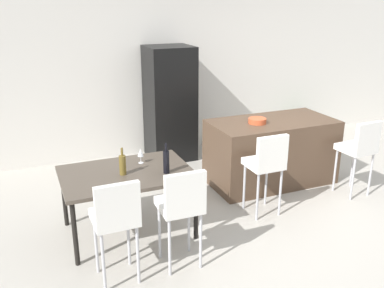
{
  "coord_description": "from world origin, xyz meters",
  "views": [
    {
      "loc": [
        -3.02,
        -4.17,
        2.55
      ],
      "look_at": [
        -1.13,
        0.38,
        0.85
      ],
      "focal_mm": 39.8,
      "sensor_mm": 36.0,
      "label": 1
    }
  ],
  "objects_px": {
    "dining_chair_far": "(182,203)",
    "wine_glass_left": "(141,153)",
    "dining_chair_near": "(116,216)",
    "potted_plant": "(305,122)",
    "bar_chair_left": "(267,162)",
    "bar_chair_middle": "(360,146)",
    "wine_bottle_right": "(123,164)",
    "dining_table": "(127,177)",
    "fruit_bowl": "(257,121)",
    "wine_bottle_corner": "(166,161)",
    "kitchen_island": "(271,152)",
    "refrigerator": "(170,104)"
  },
  "relations": [
    {
      "from": "dining_chair_far",
      "to": "wine_glass_left",
      "type": "xyz_separation_m",
      "value": [
        -0.09,
        1.05,
        0.17
      ]
    },
    {
      "from": "dining_chair_near",
      "to": "potted_plant",
      "type": "bearing_deg",
      "value": 34.35
    },
    {
      "from": "bar_chair_left",
      "to": "wine_glass_left",
      "type": "distance_m",
      "value": 1.5
    },
    {
      "from": "bar_chair_middle",
      "to": "wine_bottle_right",
      "type": "relative_size",
      "value": 3.47
    },
    {
      "from": "dining_table",
      "to": "fruit_bowl",
      "type": "xyz_separation_m",
      "value": [
        1.99,
        0.58,
        0.28
      ]
    },
    {
      "from": "bar_chair_middle",
      "to": "dining_chair_near",
      "type": "relative_size",
      "value": 1.0
    },
    {
      "from": "wine_bottle_right",
      "to": "fruit_bowl",
      "type": "relative_size",
      "value": 1.23
    },
    {
      "from": "wine_bottle_corner",
      "to": "fruit_bowl",
      "type": "distance_m",
      "value": 1.77
    },
    {
      "from": "dining_table",
      "to": "wine_bottle_corner",
      "type": "relative_size",
      "value": 4.12
    },
    {
      "from": "kitchen_island",
      "to": "fruit_bowl",
      "type": "distance_m",
      "value": 0.56
    },
    {
      "from": "dining_chair_near",
      "to": "fruit_bowl",
      "type": "relative_size",
      "value": 4.26
    },
    {
      "from": "dining_chair_near",
      "to": "wine_bottle_right",
      "type": "distance_m",
      "value": 0.86
    },
    {
      "from": "dining_chair_far",
      "to": "wine_glass_left",
      "type": "distance_m",
      "value": 1.07
    },
    {
      "from": "wine_bottle_right",
      "to": "wine_glass_left",
      "type": "xyz_separation_m",
      "value": [
        0.27,
        0.25,
        0.01
      ]
    },
    {
      "from": "fruit_bowl",
      "to": "refrigerator",
      "type": "bearing_deg",
      "value": 115.32
    },
    {
      "from": "bar_chair_left",
      "to": "bar_chair_middle",
      "type": "height_order",
      "value": "same"
    },
    {
      "from": "kitchen_island",
      "to": "refrigerator",
      "type": "distance_m",
      "value": 1.86
    },
    {
      "from": "dining_chair_near",
      "to": "refrigerator",
      "type": "distance_m",
      "value": 3.36
    },
    {
      "from": "wine_bottle_corner",
      "to": "refrigerator",
      "type": "relative_size",
      "value": 0.19
    },
    {
      "from": "kitchen_island",
      "to": "wine_glass_left",
      "type": "distance_m",
      "value": 2.11
    },
    {
      "from": "wine_glass_left",
      "to": "wine_bottle_corner",
      "type": "bearing_deg",
      "value": -66.01
    },
    {
      "from": "dining_chair_near",
      "to": "fruit_bowl",
      "type": "distance_m",
      "value": 2.72
    },
    {
      "from": "dining_table",
      "to": "wine_bottle_right",
      "type": "relative_size",
      "value": 4.67
    },
    {
      "from": "bar_chair_left",
      "to": "refrigerator",
      "type": "xyz_separation_m",
      "value": [
        -0.38,
        2.34,
        0.22
      ]
    },
    {
      "from": "bar_chair_left",
      "to": "bar_chair_middle",
      "type": "xyz_separation_m",
      "value": [
        1.43,
        0.0,
        0.0
      ]
    },
    {
      "from": "potted_plant",
      "to": "kitchen_island",
      "type": "bearing_deg",
      "value": -139.19
    },
    {
      "from": "dining_chair_near",
      "to": "wine_bottle_corner",
      "type": "relative_size",
      "value": 3.06
    },
    {
      "from": "bar_chair_left",
      "to": "bar_chair_middle",
      "type": "bearing_deg",
      "value": 0.0
    },
    {
      "from": "wine_bottle_corner",
      "to": "kitchen_island",
      "type": "bearing_deg",
      "value": 22.98
    },
    {
      "from": "kitchen_island",
      "to": "refrigerator",
      "type": "height_order",
      "value": "refrigerator"
    },
    {
      "from": "kitchen_island",
      "to": "wine_bottle_right",
      "type": "height_order",
      "value": "wine_bottle_right"
    },
    {
      "from": "bar_chair_middle",
      "to": "wine_bottle_right",
      "type": "bearing_deg",
      "value": 176.62
    },
    {
      "from": "dining_table",
      "to": "kitchen_island",
      "type": "bearing_deg",
      "value": 14.79
    },
    {
      "from": "dining_chair_near",
      "to": "wine_bottle_corner",
      "type": "distance_m",
      "value": 0.99
    },
    {
      "from": "wine_bottle_right",
      "to": "dining_chair_near",
      "type": "bearing_deg",
      "value": -108.51
    },
    {
      "from": "kitchen_island",
      "to": "bar_chair_middle",
      "type": "height_order",
      "value": "bar_chair_middle"
    },
    {
      "from": "potted_plant",
      "to": "fruit_bowl",
      "type": "bearing_deg",
      "value": -142.82
    },
    {
      "from": "bar_chair_middle",
      "to": "refrigerator",
      "type": "relative_size",
      "value": 0.57
    },
    {
      "from": "bar_chair_left",
      "to": "dining_chair_near",
      "type": "xyz_separation_m",
      "value": [
        -1.96,
        -0.62,
        0.0
      ]
    },
    {
      "from": "wine_bottle_corner",
      "to": "wine_glass_left",
      "type": "relative_size",
      "value": 1.97
    },
    {
      "from": "wine_glass_left",
      "to": "refrigerator",
      "type": "height_order",
      "value": "refrigerator"
    },
    {
      "from": "wine_bottle_right",
      "to": "bar_chair_middle",
      "type": "bearing_deg",
      "value": -3.38
    },
    {
      "from": "wine_bottle_corner",
      "to": "wine_glass_left",
      "type": "xyz_separation_m",
      "value": [
        -0.17,
        0.39,
        -0.01
      ]
    },
    {
      "from": "kitchen_island",
      "to": "bar_chair_middle",
      "type": "distance_m",
      "value": 1.19
    },
    {
      "from": "kitchen_island",
      "to": "bar_chair_left",
      "type": "relative_size",
      "value": 1.68
    },
    {
      "from": "kitchen_island",
      "to": "wine_bottle_right",
      "type": "distance_m",
      "value": 2.43
    },
    {
      "from": "kitchen_island",
      "to": "bar_chair_middle",
      "type": "relative_size",
      "value": 1.68
    },
    {
      "from": "bar_chair_left",
      "to": "potted_plant",
      "type": "xyz_separation_m",
      "value": [
        2.34,
        2.33,
        -0.39
      ]
    },
    {
      "from": "bar_chair_left",
      "to": "wine_bottle_corner",
      "type": "bearing_deg",
      "value": 178.1
    },
    {
      "from": "wine_bottle_right",
      "to": "refrigerator",
      "type": "height_order",
      "value": "refrigerator"
    }
  ]
}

